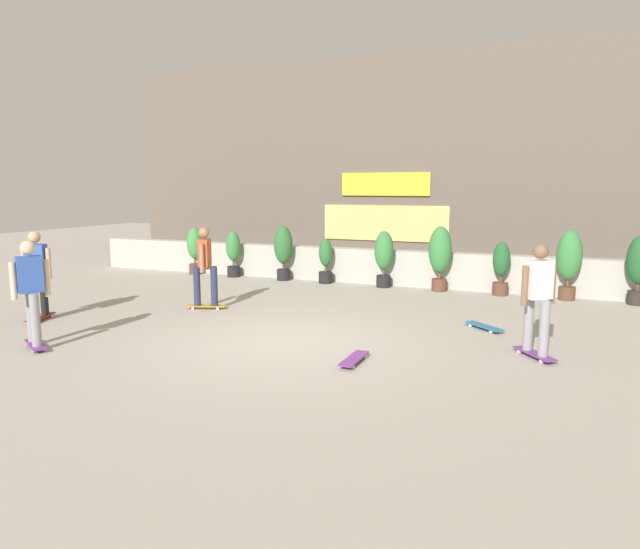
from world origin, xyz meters
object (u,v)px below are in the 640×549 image
(potted_plant_0, at_px, (195,248))
(skater_far_right, at_px, (205,264))
(potted_plant_4, at_px, (384,255))
(skater_foreground, at_px, (31,289))
(skateboard_near_camera, at_px, (484,326))
(skater_by_wall_left, at_px, (538,295))
(potted_plant_3, at_px, (326,260))
(potted_plant_1, at_px, (233,252))
(potted_plant_7, at_px, (569,259))
(skater_by_wall_right, at_px, (37,271))
(potted_plant_5, at_px, (440,253))
(skateboard_aside, at_px, (354,359))
(potted_plant_6, at_px, (501,266))
(potted_plant_8, at_px, (639,265))
(potted_plant_2, at_px, (283,249))

(potted_plant_0, distance_m, skater_far_right, 4.94)
(potted_plant_4, bearing_deg, skater_foreground, -115.49)
(potted_plant_0, height_order, skater_far_right, skater_far_right)
(skateboard_near_camera, bearing_deg, skater_by_wall_left, -58.34)
(potted_plant_3, bearing_deg, potted_plant_1, 180.00)
(potted_plant_4, bearing_deg, potted_plant_1, 180.00)
(potted_plant_3, relative_size, potted_plant_4, 0.82)
(potted_plant_7, height_order, skater_by_wall_right, skater_by_wall_right)
(potted_plant_5, distance_m, skateboard_near_camera, 3.88)
(potted_plant_4, relative_size, potted_plant_7, 0.91)
(potted_plant_0, distance_m, potted_plant_3, 4.10)
(potted_plant_3, height_order, skater_by_wall_left, skater_by_wall_left)
(skater_by_wall_left, relative_size, skater_by_wall_right, 1.00)
(skater_by_wall_left, xyz_separation_m, skater_foreground, (-7.26, -2.46, 0.00))
(potted_plant_4, distance_m, skateboard_aside, 6.37)
(potted_plant_6, bearing_deg, potted_plant_7, 0.00)
(skater_by_wall_left, height_order, skater_foreground, same)
(potted_plant_3, relative_size, potted_plant_8, 0.78)
(skater_foreground, bearing_deg, potted_plant_5, 56.30)
(skater_far_right, height_order, skater_by_wall_right, same)
(potted_plant_3, bearing_deg, potted_plant_0, -180.00)
(potted_plant_1, xyz_separation_m, skater_foreground, (0.86, -7.39, 0.23))
(potted_plant_1, height_order, skateboard_near_camera, potted_plant_1)
(potted_plant_6, xyz_separation_m, potted_plant_8, (2.81, -0.00, 0.19))
(potted_plant_2, relative_size, potted_plant_4, 1.04)
(potted_plant_4, distance_m, skateboard_near_camera, 4.57)
(skater_far_right, bearing_deg, skateboard_near_camera, 4.47)
(potted_plant_3, height_order, potted_plant_8, potted_plant_8)
(skater_by_wall_right, distance_m, skateboard_near_camera, 8.30)
(potted_plant_0, xyz_separation_m, skater_by_wall_right, (0.66, -5.98, 0.18))
(potted_plant_4, height_order, potted_plant_8, potted_plant_8)
(potted_plant_8, xyz_separation_m, skater_foreground, (-9.16, -7.39, 0.07))
(potted_plant_0, relative_size, potted_plant_8, 0.90)
(potted_plant_8, relative_size, skateboard_near_camera, 2.05)
(skater_foreground, distance_m, skateboard_near_camera, 7.53)
(potted_plant_8, bearing_deg, potted_plant_4, 180.00)
(potted_plant_2, xyz_separation_m, skateboard_near_camera, (5.67, -3.49, -0.79))
(potted_plant_7, distance_m, skater_by_wall_left, 4.95)
(potted_plant_4, distance_m, skater_foreground, 8.18)
(potted_plant_5, relative_size, skater_far_right, 0.93)
(potted_plant_1, relative_size, potted_plant_7, 0.82)
(potted_plant_1, relative_size, skater_by_wall_left, 0.76)
(potted_plant_3, distance_m, potted_plant_5, 3.00)
(skater_far_right, bearing_deg, potted_plant_5, 43.85)
(potted_plant_4, xyz_separation_m, skateboard_aside, (1.35, -6.17, -0.76))
(skater_foreground, bearing_deg, skater_by_wall_right, 136.71)
(potted_plant_8, bearing_deg, potted_plant_0, 180.00)
(potted_plant_2, relative_size, potted_plant_8, 0.98)
(potted_plant_5, height_order, potted_plant_8, potted_plant_5)
(potted_plant_3, distance_m, skater_foreground, 7.64)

